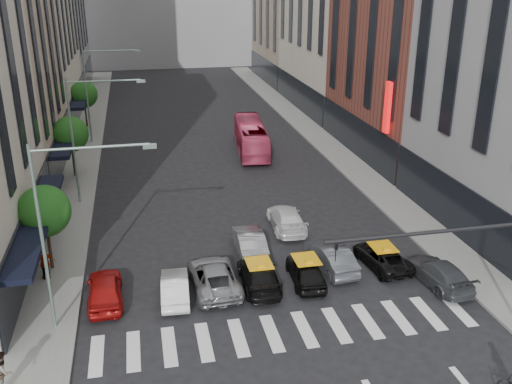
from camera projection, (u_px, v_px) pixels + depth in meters
ground at (301, 350)px, 25.64m from camera, size 160.00×160.00×0.00m
sidewalk_left at (83, 161)px, 50.71m from camera, size 3.00×96.00×0.15m
sidewalk_right at (329, 146)px, 55.17m from camera, size 3.00×96.00×0.15m
building_right_b at (408, 7)px, 48.80m from camera, size 8.00×18.00×26.00m
tree_near at (44, 211)px, 31.13m from camera, size 2.88×2.88×4.95m
tree_mid at (70, 134)px, 45.70m from camera, size 2.88×2.88×4.95m
tree_far at (84, 94)px, 60.28m from camera, size 2.88×2.88×4.95m
streetlamp_near at (61, 213)px, 25.18m from camera, size 5.38×0.25×9.00m
streetlamp_mid at (85, 124)px, 39.76m from camera, size 5.38×0.25×9.00m
streetlamp_far at (96, 83)px, 54.34m from camera, size 5.38×0.25×9.00m
traffic_signal at (482, 255)px, 24.59m from camera, size 10.10×0.20×6.00m
liberty_sign at (387, 108)px, 44.12m from camera, size 0.30×0.70×4.00m
car_red at (105, 289)px, 29.08m from camera, size 1.90×4.44×1.49m
car_white_front at (175, 287)px, 29.44m from camera, size 1.61×4.06×1.31m
car_silver at (214, 276)px, 30.39m from camera, size 2.57×5.23×1.43m
taxi_left at (259, 275)px, 30.58m from camera, size 2.12×4.80×1.37m
taxi_center at (306, 271)px, 30.95m from camera, size 1.88×4.18×1.39m
car_grey_mid at (331, 257)px, 32.37m from camera, size 1.99×4.60×1.47m
taxi_right at (382, 257)px, 32.67m from camera, size 2.48×4.54×1.21m
car_grey_curb at (439, 273)px, 30.77m from camera, size 2.30×4.81×1.35m
car_row2_left at (249, 242)px, 34.12m from camera, size 1.70×4.63×1.51m
car_row2_right at (286, 218)px, 37.42m from camera, size 2.24×5.04×1.44m
bus at (251, 137)px, 53.06m from camera, size 3.47×10.51×2.87m
pedestrian_near at (3, 372)px, 22.57m from camera, size 0.85×1.02×1.89m
pedestrian_far at (45, 263)px, 30.96m from camera, size 1.17×0.74×1.85m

